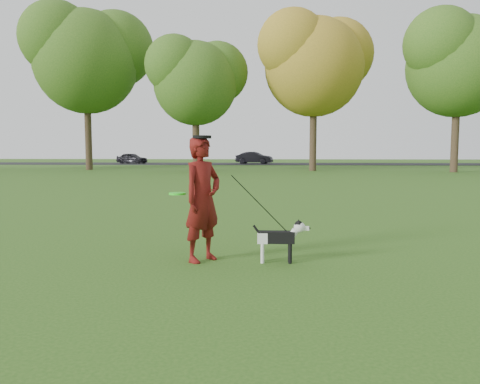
# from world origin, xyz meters

# --- Properties ---
(ground) EXTENTS (120.00, 120.00, 0.00)m
(ground) POSITION_xyz_m (0.00, 0.00, 0.00)
(ground) COLOR #285116
(ground) RESTS_ON ground
(road) EXTENTS (120.00, 7.00, 0.02)m
(road) POSITION_xyz_m (0.00, 40.00, 0.01)
(road) COLOR black
(road) RESTS_ON ground
(man) EXTENTS (0.71, 0.75, 1.73)m
(man) POSITION_xyz_m (-0.22, 0.19, 0.87)
(man) COLOR #53110B
(man) RESTS_ON ground
(dog) EXTENTS (0.79, 0.16, 0.60)m
(dog) POSITION_xyz_m (0.86, 0.14, 0.37)
(dog) COLOR black
(dog) RESTS_ON ground
(car_left) EXTENTS (3.36, 2.15, 1.07)m
(car_left) POSITION_xyz_m (-12.58, 40.00, 0.55)
(car_left) COLOR black
(car_left) RESTS_ON road
(car_mid) EXTENTS (3.79, 2.08, 1.18)m
(car_mid) POSITION_xyz_m (-0.35, 40.00, 0.61)
(car_mid) COLOR black
(car_mid) RESTS_ON road
(man_held_items) EXTENTS (1.64, 0.34, 1.34)m
(man_held_items) POSITION_xyz_m (0.27, 0.15, 1.02)
(man_held_items) COLOR #2AFF20
(man_held_items) RESTS_ON ground
(tree_row) EXTENTS (51.74, 8.86, 12.01)m
(tree_row) POSITION_xyz_m (-1.43, 26.07, 7.41)
(tree_row) COLOR #38281C
(tree_row) RESTS_ON ground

